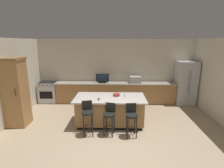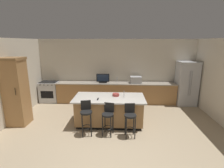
{
  "view_description": "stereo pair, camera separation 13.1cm",
  "coord_description": "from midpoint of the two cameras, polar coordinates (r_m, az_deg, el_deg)",
  "views": [
    {
      "loc": [
        0.0,
        -3.57,
        2.65
      ],
      "look_at": [
        -0.13,
        2.5,
        1.13
      ],
      "focal_mm": 27.16,
      "sensor_mm": 36.0,
      "label": 1
    },
    {
      "loc": [
        0.13,
        -3.57,
        2.65
      ],
      "look_at": [
        -0.13,
        2.5,
        1.13
      ],
      "focal_mm": 27.16,
      "sensor_mm": 36.0,
      "label": 2
    }
  ],
  "objects": [
    {
      "name": "wall_back",
      "position": [
        7.7,
        0.74,
        4.58
      ],
      "size": [
        7.42,
        0.12,
        2.77
      ],
      "primitive_type": "cube",
      "color": "beige",
      "rests_on": "ground_plane"
    },
    {
      "name": "cell_phone",
      "position": [
        5.63,
        0.2,
        -3.79
      ],
      "size": [
        0.1,
        0.16,
        0.01
      ],
      "primitive_type": "cube",
      "rotation": [
        0.0,
        0.0,
        0.24
      ],
      "color": "black",
      "rests_on": "kitchen_island"
    },
    {
      "name": "range_oven",
      "position": [
        8.14,
        -21.0,
        -2.52
      ],
      "size": [
        0.79,
        0.63,
        0.93
      ],
      "color": "#B7BABF",
      "rests_on": "ground_plane"
    },
    {
      "name": "tv_remote",
      "position": [
        5.26,
        -5.26,
        -5.08
      ],
      "size": [
        0.05,
        0.17,
        0.02
      ],
      "primitive_type": "cube",
      "rotation": [
        0.0,
        0.0,
        -0.01
      ],
      "color": "black",
      "rests_on": "kitchen_island"
    },
    {
      "name": "wall_right",
      "position": [
        6.68,
        32.27,
        0.94
      ],
      "size": [
        0.12,
        4.42,
        2.77
      ],
      "primitive_type": "cube",
      "color": "beige",
      "rests_on": "ground_plane"
    },
    {
      "name": "bar_stool_left",
      "position": [
        4.97,
        -9.05,
        -10.34
      ],
      "size": [
        0.35,
        0.37,
        1.01
      ],
      "rotation": [
        0.0,
        0.0,
        0.22
      ],
      "color": "black",
      "rests_on": "ground_plane"
    },
    {
      "name": "microwave",
      "position": [
        7.43,
        7.31,
        1.47
      ],
      "size": [
        0.48,
        0.36,
        0.28
      ],
      "primitive_type": "cube",
      "color": "#B7BABF",
      "rests_on": "counter_back"
    },
    {
      "name": "cabinet_tower",
      "position": [
        6.16,
        -30.4,
        -2.15
      ],
      "size": [
        0.67,
        0.62,
        2.19
      ],
      "color": "#9E7042",
      "rests_on": "ground_plane"
    },
    {
      "name": "counter_back",
      "position": [
        7.54,
        0.64,
        -2.89
      ],
      "size": [
        5.19,
        0.62,
        0.91
      ],
      "color": "#9E7042",
      "rests_on": "ground_plane"
    },
    {
      "name": "tv_monitor",
      "position": [
        7.36,
        -3.78,
        1.77
      ],
      "size": [
        0.56,
        0.16,
        0.4
      ],
      "color": "black",
      "rests_on": "counter_back"
    },
    {
      "name": "wall_left",
      "position": [
        6.75,
        -30.8,
        1.25
      ],
      "size": [
        0.12,
        4.42,
        2.77
      ],
      "primitive_type": "cube",
      "color": "beige",
      "rests_on": "ground_plane"
    },
    {
      "name": "fruit_bowl",
      "position": [
        5.56,
        0.79,
        -3.63
      ],
      "size": [
        0.22,
        0.22,
        0.08
      ],
      "primitive_type": "cylinder",
      "color": "#993833",
      "rests_on": "kitchen_island"
    },
    {
      "name": "sink_faucet_back",
      "position": [
        7.49,
        1.0,
        1.52
      ],
      "size": [
        0.02,
        0.02,
        0.24
      ],
      "primitive_type": "cylinder",
      "color": "#B2B2B7",
      "rests_on": "counter_back"
    },
    {
      "name": "bar_stool_center",
      "position": [
        4.95,
        -1.69,
        -10.93
      ],
      "size": [
        0.35,
        0.36,
        0.94
      ],
      "rotation": [
        0.0,
        0.0,
        -0.21
      ],
      "color": "black",
      "rests_on": "ground_plane"
    },
    {
      "name": "kitchen_island",
      "position": [
        5.6,
        -1.4,
        -8.83
      ],
      "size": [
        2.26,
        1.12,
        0.92
      ],
      "color": "black",
      "rests_on": "ground_plane"
    },
    {
      "name": "sink_faucet_island",
      "position": [
        5.41,
        3.57,
        -3.39
      ],
      "size": [
        0.02,
        0.02,
        0.22
      ],
      "primitive_type": "cylinder",
      "color": "#B2B2B7",
      "rests_on": "kitchen_island"
    },
    {
      "name": "refrigerator",
      "position": [
        7.91,
        22.98,
        0.35
      ],
      "size": [
        0.8,
        0.78,
        1.86
      ],
      "color": "#B7BABF",
      "rests_on": "ground_plane"
    },
    {
      "name": "ground_plane",
      "position": [
        4.45,
        0.15,
        -22.51
      ],
      "size": [
        16.09,
        16.09,
        0.0
      ],
      "primitive_type": "plane",
      "color": "tan"
    },
    {
      "name": "bar_stool_right",
      "position": [
        4.88,
        5.75,
        -11.18
      ],
      "size": [
        0.34,
        0.35,
        0.96
      ],
      "rotation": [
        0.0,
        0.0,
        0.09
      ],
      "color": "black",
      "rests_on": "ground_plane"
    }
  ]
}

